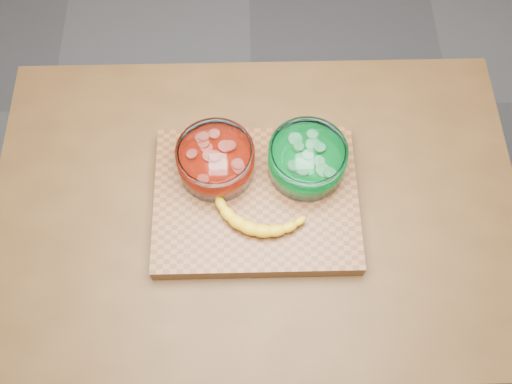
{
  "coord_description": "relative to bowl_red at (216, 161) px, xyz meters",
  "views": [
    {
      "loc": [
        -0.01,
        -0.54,
        2.07
      ],
      "look_at": [
        0.0,
        0.0,
        0.96
      ],
      "focal_mm": 40.0,
      "sensor_mm": 36.0,
      "label": 1
    }
  ],
  "objects": [
    {
      "name": "bowl_red",
      "position": [
        0.0,
        0.0,
        0.0
      ],
      "size": [
        0.17,
        0.17,
        0.08
      ],
      "color": "white",
      "rests_on": "cutting_board"
    },
    {
      "name": "cutting_board",
      "position": [
        0.09,
        -0.07,
        -0.06
      ],
      "size": [
        0.45,
        0.35,
        0.04
      ],
      "primitive_type": "cube",
      "color": "brown",
      "rests_on": "counter"
    },
    {
      "name": "banana",
      "position": [
        0.09,
        -0.11,
        -0.02
      ],
      "size": [
        0.23,
        0.15,
        0.03
      ],
      "primitive_type": null,
      "color": "gold",
      "rests_on": "cutting_board"
    },
    {
      "name": "counter",
      "position": [
        0.09,
        -0.07,
        -0.53
      ],
      "size": [
        1.2,
        0.8,
        0.9
      ],
      "primitive_type": "cube",
      "color": "#4F3317",
      "rests_on": "ground"
    },
    {
      "name": "bowl_green",
      "position": [
        0.2,
        -0.0,
        0.0
      ],
      "size": [
        0.17,
        0.17,
        0.08
      ],
      "color": "white",
      "rests_on": "cutting_board"
    },
    {
      "name": "ground",
      "position": [
        0.09,
        -0.07,
        -0.98
      ],
      "size": [
        3.5,
        3.5,
        0.0
      ],
      "primitive_type": "plane",
      "color": "#58585D",
      "rests_on": "ground"
    }
  ]
}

